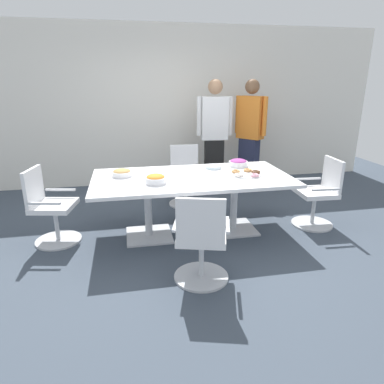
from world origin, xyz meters
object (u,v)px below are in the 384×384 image
(office_chair_1, at_px, (319,196))
(office_chair_0, at_px, (201,243))
(person_standing_1, at_px, (250,133))
(snack_bowl_candy_mix, at_px, (238,163))
(office_chair_3, at_px, (50,210))
(office_chair_2, at_px, (186,179))
(person_standing_0, at_px, (214,134))
(snack_bowl_chips_orange, at_px, (156,179))
(conference_table, at_px, (192,186))
(donut_platter, at_px, (246,174))
(snack_bowl_cookies, at_px, (122,173))
(plate_stack, at_px, (213,167))

(office_chair_1, bearing_deg, office_chair_0, 122.23)
(office_chair_0, relative_size, person_standing_1, 0.48)
(snack_bowl_candy_mix, bearing_deg, office_chair_3, -172.97)
(office_chair_0, height_order, office_chair_2, same)
(person_standing_0, bearing_deg, office_chair_3, 40.42)
(office_chair_3, relative_size, snack_bowl_candy_mix, 3.56)
(office_chair_0, distance_m, office_chair_1, 2.10)
(person_standing_1, relative_size, snack_bowl_candy_mix, 7.39)
(person_standing_0, distance_m, snack_bowl_chips_orange, 2.27)
(conference_table, xyz_separation_m, office_chair_0, (-0.13, -1.10, -0.22))
(office_chair_0, distance_m, office_chair_3, 1.97)
(office_chair_2, relative_size, snack_bowl_chips_orange, 3.85)
(office_chair_0, distance_m, person_standing_1, 3.21)
(office_chair_2, xyz_separation_m, donut_platter, (0.56, -1.16, 0.36))
(person_standing_1, height_order, snack_bowl_cookies, person_standing_1)
(office_chair_0, xyz_separation_m, donut_platter, (0.80, 1.04, 0.36))
(conference_table, relative_size, donut_platter, 6.36)
(snack_bowl_chips_orange, bearing_deg, conference_table, 24.07)
(snack_bowl_chips_orange, bearing_deg, office_chair_0, -69.44)
(office_chair_1, xyz_separation_m, office_chair_2, (-1.59, 1.18, 0.00))
(conference_table, relative_size, office_chair_1, 2.64)
(snack_bowl_candy_mix, height_order, snack_bowl_cookies, snack_bowl_candy_mix)
(office_chair_0, relative_size, office_chair_3, 1.00)
(snack_bowl_chips_orange, xyz_separation_m, plate_stack, (0.82, 0.54, -0.03))
(office_chair_1, relative_size, donut_platter, 2.41)
(conference_table, bearing_deg, person_standing_1, 51.17)
(conference_table, bearing_deg, snack_bowl_chips_orange, -155.93)
(person_standing_1, bearing_deg, office_chair_1, 152.73)
(snack_bowl_cookies, bearing_deg, office_chair_1, -5.59)
(conference_table, relative_size, office_chair_2, 2.64)
(office_chair_1, bearing_deg, snack_bowl_candy_mix, 68.10)
(person_standing_0, distance_m, snack_bowl_cookies, 2.20)
(snack_bowl_cookies, bearing_deg, office_chair_0, -60.84)
(office_chair_1, height_order, plate_stack, office_chair_1)
(office_chair_1, relative_size, office_chair_2, 1.00)
(donut_platter, height_order, plate_stack, donut_platter)
(person_standing_1, bearing_deg, snack_bowl_candy_mix, 115.64)
(conference_table, xyz_separation_m, snack_bowl_cookies, (-0.84, 0.17, 0.17))
(conference_table, distance_m, office_chair_3, 1.72)
(office_chair_3, distance_m, person_standing_0, 2.98)
(snack_bowl_chips_orange, bearing_deg, office_chair_1, 3.49)
(snack_bowl_chips_orange, bearing_deg, snack_bowl_candy_mix, 26.45)
(conference_table, distance_m, plate_stack, 0.51)
(person_standing_0, xyz_separation_m, donut_platter, (-0.05, -1.77, -0.23))
(person_standing_0, relative_size, snack_bowl_candy_mix, 7.39)
(snack_bowl_candy_mix, distance_m, snack_bowl_cookies, 1.57)
(person_standing_0, xyz_separation_m, snack_bowl_candy_mix, (-0.01, -1.33, -0.20))
(snack_bowl_chips_orange, bearing_deg, office_chair_2, 66.19)
(office_chair_0, distance_m, person_standing_0, 3.00)
(conference_table, distance_m, office_chair_2, 1.13)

